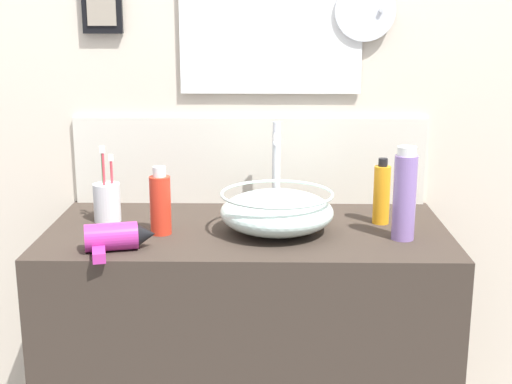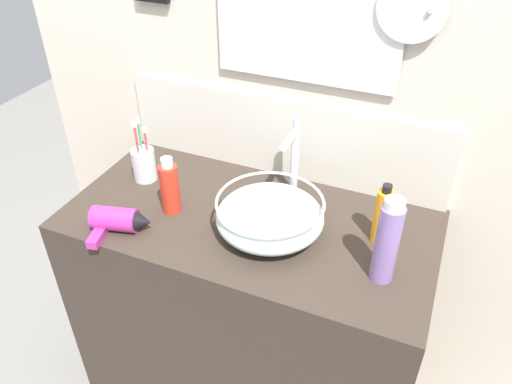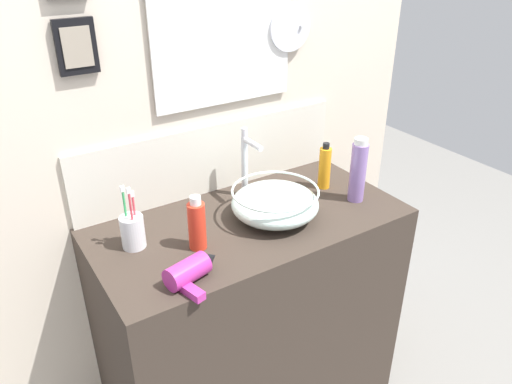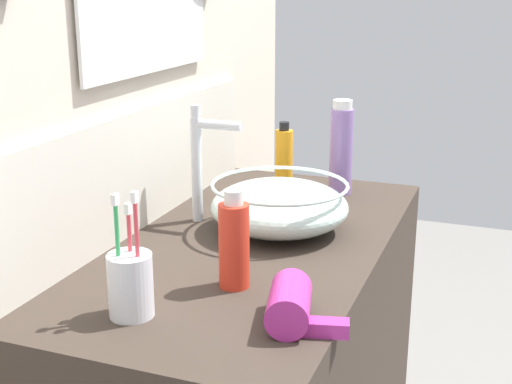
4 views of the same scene
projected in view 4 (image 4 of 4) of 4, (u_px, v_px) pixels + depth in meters
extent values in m
cube|color=beige|center=(119.00, 61.00, 1.48)|extent=(1.81, 0.06, 2.58)
cube|color=beige|center=(140.00, 169.00, 1.54)|extent=(1.05, 0.02, 0.26)
ellipsoid|color=silver|center=(279.00, 207.00, 1.53)|extent=(0.30, 0.30, 0.11)
torus|color=silver|center=(280.00, 185.00, 1.52)|extent=(0.30, 0.30, 0.01)
torus|color=#B2B7BC|center=(279.00, 229.00, 1.55)|extent=(0.11, 0.11, 0.01)
cylinder|color=silver|center=(197.00, 171.00, 1.58)|extent=(0.02, 0.02, 0.23)
cylinder|color=silver|center=(218.00, 125.00, 1.53)|extent=(0.02, 0.11, 0.02)
cylinder|color=silver|center=(195.00, 112.00, 1.54)|extent=(0.02, 0.02, 0.03)
cylinder|color=#B22D8C|center=(289.00, 304.00, 1.12)|extent=(0.14, 0.10, 0.07)
cone|color=black|center=(293.00, 282.00, 1.20)|extent=(0.06, 0.07, 0.06)
cube|color=#B22D8C|center=(320.00, 327.00, 1.10)|extent=(0.05, 0.09, 0.02)
cylinder|color=silver|center=(131.00, 285.00, 1.15)|extent=(0.07, 0.07, 0.11)
cylinder|color=#D83F4C|center=(131.00, 262.00, 1.15)|extent=(0.01, 0.01, 0.16)
cube|color=white|center=(128.00, 209.00, 1.12)|extent=(0.01, 0.01, 0.02)
cylinder|color=green|center=(119.00, 261.00, 1.13)|extent=(0.01, 0.01, 0.19)
cube|color=white|center=(115.00, 200.00, 1.10)|extent=(0.01, 0.01, 0.02)
cylinder|color=#D83F4C|center=(138.00, 260.00, 1.13)|extent=(0.01, 0.01, 0.19)
cube|color=white|center=(135.00, 197.00, 1.10)|extent=(0.01, 0.01, 0.02)
cylinder|color=#8C6BB2|center=(341.00, 152.00, 1.78)|extent=(0.06, 0.06, 0.22)
cylinder|color=silver|center=(343.00, 104.00, 1.75)|extent=(0.05, 0.05, 0.02)
cylinder|color=red|center=(234.00, 246.00, 1.25)|extent=(0.05, 0.05, 0.15)
cylinder|color=silver|center=(234.00, 197.00, 1.22)|extent=(0.03, 0.03, 0.03)
cylinder|color=orange|center=(284.00, 161.00, 1.81)|extent=(0.05, 0.05, 0.16)
cylinder|color=black|center=(284.00, 126.00, 1.78)|extent=(0.02, 0.02, 0.02)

